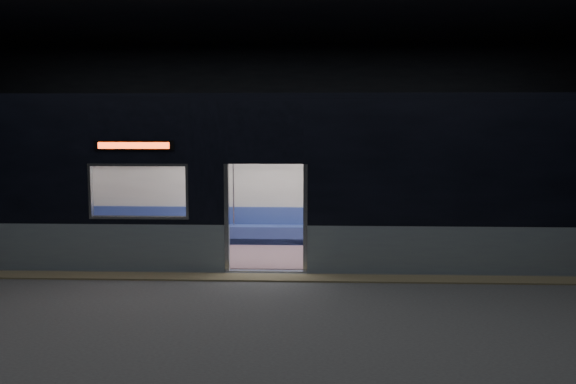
{
  "coord_description": "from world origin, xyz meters",
  "views": [
    {
      "loc": [
        0.89,
        -10.22,
        2.81
      ],
      "look_at": [
        0.36,
        2.3,
        1.38
      ],
      "focal_mm": 38.0,
      "sensor_mm": 36.0,
      "label": 1
    }
  ],
  "objects": [
    {
      "name": "station_floor",
      "position": [
        0.0,
        0.0,
        -0.01
      ],
      "size": [
        24.0,
        14.0,
        0.01
      ],
      "primitive_type": "cube",
      "color": "#47494C",
      "rests_on": "ground"
    },
    {
      "name": "tactile_strip",
      "position": [
        0.0,
        0.55,
        0.01
      ],
      "size": [
        22.8,
        0.5,
        0.03
      ],
      "primitive_type": "cube",
      "color": "#8C7F59",
      "rests_on": "station_floor"
    },
    {
      "name": "passenger",
      "position": [
        2.83,
        3.55,
        0.8
      ],
      "size": [
        0.42,
        0.7,
        1.38
      ],
      "rotation": [
        0.0,
        0.0,
        0.11
      ],
      "color": "black",
      "rests_on": "metro_car"
    },
    {
      "name": "transit_map",
      "position": [
        1.79,
        3.85,
        1.44
      ],
      "size": [
        0.89,
        0.03,
        0.58
      ],
      "primitive_type": "cube",
      "color": "white",
      "rests_on": "metro_car"
    },
    {
      "name": "handbag",
      "position": [
        2.84,
        3.32,
        0.68
      ],
      "size": [
        0.29,
        0.25,
        0.14
      ],
      "primitive_type": "cube",
      "rotation": [
        0.0,
        0.0,
        -0.02
      ],
      "color": "black",
      "rests_on": "passenger"
    },
    {
      "name": "metro_car",
      "position": [
        -0.0,
        2.54,
        1.85
      ],
      "size": [
        18.0,
        3.04,
        3.35
      ],
      "color": "#86999F",
      "rests_on": "station_floor"
    },
    {
      "name": "station_envelope",
      "position": [
        0.0,
        0.0,
        3.66
      ],
      "size": [
        24.0,
        14.0,
        5.0
      ],
      "color": "black",
      "rests_on": "station_floor"
    }
  ]
}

